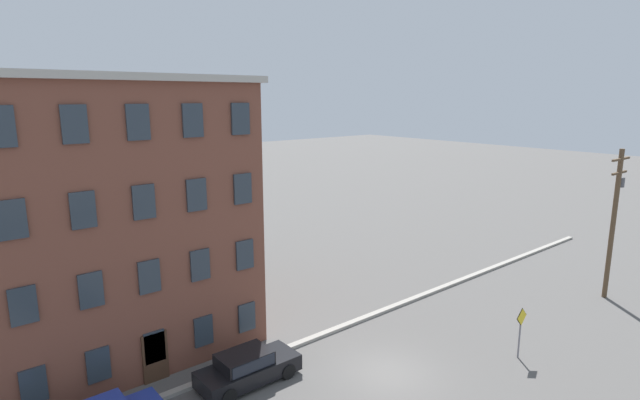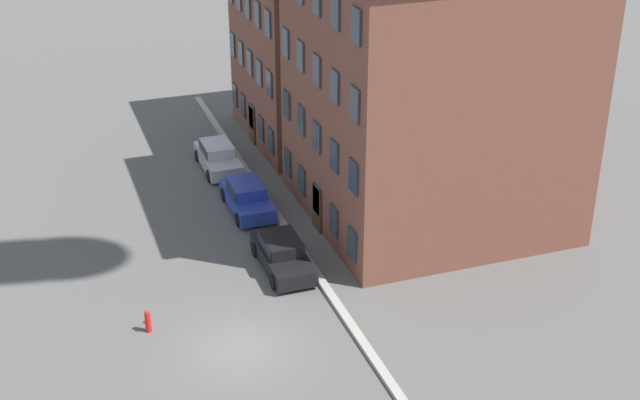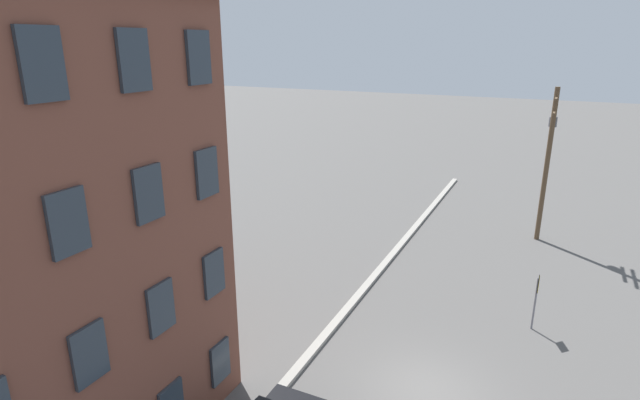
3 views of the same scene
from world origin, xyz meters
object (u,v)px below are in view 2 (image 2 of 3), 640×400
object	(u,v)px
car_black	(282,253)
fire_hydrant	(148,321)
car_blue	(247,196)
car_silver	(218,156)

from	to	relation	value
car_black	fire_hydrant	world-z (taller)	car_black
car_black	fire_hydrant	xyz separation A→B (m)	(2.92, -6.40, -0.27)
car_blue	fire_hydrant	distance (m)	11.04
car_silver	fire_hydrant	world-z (taller)	car_silver
car_blue	car_black	size ratio (longest dim) A/B	1.00
car_silver	car_blue	size ratio (longest dim) A/B	1.00
fire_hydrant	car_silver	bearing A→B (deg)	156.41
car_blue	car_silver	bearing A→B (deg)	-178.15
car_blue	fire_hydrant	xyz separation A→B (m)	(8.96, -6.44, -0.27)
car_black	car_blue	bearing A→B (deg)	179.63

